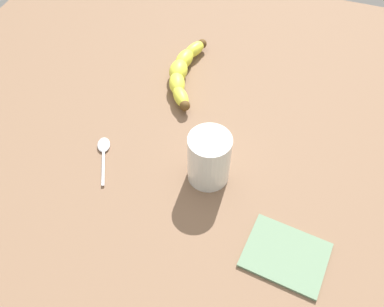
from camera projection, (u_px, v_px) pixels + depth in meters
The scene contains 5 objects.
wooden_tabletop at pixel (182, 148), 82.26cm from camera, with size 120.00×120.00×3.00cm, color brown.
banana at pixel (183, 71), 90.99cm from camera, with size 8.49×22.13×3.90cm.
smoothie_glass at pixel (209, 159), 72.60cm from camera, with size 7.51×7.51×10.12cm.
teaspoon at pixel (104, 148), 79.95cm from camera, with size 6.12×10.74×0.80cm.
folded_napkin at pixel (286, 255), 66.68cm from camera, with size 12.72×10.05×0.60cm, color slate.
Camera 1 is at (18.40, -47.96, 65.78)cm, focal length 39.41 mm.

